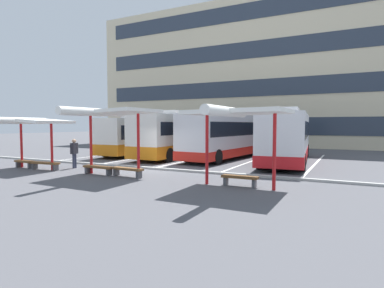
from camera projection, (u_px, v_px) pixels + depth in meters
The scene contains 21 objects.
ground_plane at pixel (148, 169), 18.51m from camera, with size 160.00×160.00×0.00m, color #515156.
terminal_building at pixel (269, 79), 43.84m from camera, with size 43.66×15.51×20.45m.
coach_bus_0 at pixel (144, 136), 28.65m from camera, with size 3.14×11.35×3.45m.
coach_bus_1 at pixel (183, 136), 26.21m from camera, with size 2.75×11.83×3.68m.
coach_bus_2 at pixel (228, 136), 24.63m from camera, with size 3.49×11.43×3.69m.
coach_bus_3 at pixel (287, 137), 22.03m from camera, with size 3.80×11.97×3.69m.
lane_stripe_0 at pixel (115, 154), 28.58m from camera, with size 0.16×14.00×0.01m, color white.
lane_stripe_1 at pixel (154, 156), 26.69m from camera, with size 0.16×14.00×0.01m, color white.
lane_stripe_2 at pixel (200, 158), 24.80m from camera, with size 0.16×14.00×0.01m, color white.
lane_stripe_3 at pixel (253, 161), 22.90m from camera, with size 0.16×14.00×0.01m, color white.
lane_stripe_4 at pixel (315, 164), 21.01m from camera, with size 0.16×14.00×0.01m, color white.
waiting_shelter_0 at pixel (31, 122), 18.41m from camera, with size 3.65×4.37×3.04m.
bench_0 at pixel (25, 163), 19.08m from camera, with size 1.54×0.53×0.45m.
bench_1 at pixel (45, 164), 18.26m from camera, with size 1.92×0.56×0.45m.
waiting_shelter_1 at pixel (110, 114), 15.90m from camera, with size 4.08×4.88×3.37m.
bench_2 at pixel (98, 168), 16.56m from camera, with size 1.87×0.52×0.45m.
bench_3 at pixel (127, 170), 15.85m from camera, with size 1.84×0.57×0.45m.
waiting_shelter_2 at pixel (237, 114), 12.87m from camera, with size 3.91×5.08×3.26m.
bench_4 at pixel (240, 179), 13.40m from camera, with size 1.54×0.43×0.45m.
platform_kerb at pixel (149, 168), 18.67m from camera, with size 44.00×0.24×0.12m, color #ADADA8.
waiting_passenger_0 at pixel (74, 151), 19.00m from camera, with size 0.34×0.54×1.74m.
Camera 1 is at (10.60, -15.25, 2.59)m, focal length 29.89 mm.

